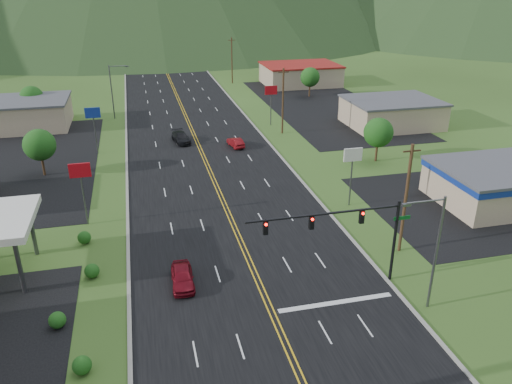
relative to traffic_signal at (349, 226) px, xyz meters
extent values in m
cylinder|color=black|center=(4.02, 0.00, -1.83)|extent=(0.24, 0.24, 7.00)
cylinder|color=black|center=(-1.98, 0.00, 1.27)|extent=(12.00, 0.18, 0.18)
cube|color=#0C591E|center=(4.42, 0.00, 0.17)|extent=(1.40, 0.06, 0.30)
cube|color=black|center=(1.02, 0.00, 0.67)|extent=(0.35, 0.28, 1.05)
sphere|color=#FF0C05|center=(1.02, -0.18, 1.02)|extent=(0.22, 0.22, 0.22)
cube|color=black|center=(-2.98, 0.00, 0.67)|extent=(0.35, 0.28, 1.05)
sphere|color=#FF0C05|center=(-2.98, -0.18, 1.02)|extent=(0.22, 0.22, 0.22)
cube|color=black|center=(-6.48, 0.00, 0.67)|extent=(0.35, 0.28, 1.05)
sphere|color=#FF0C05|center=(-6.48, -0.18, 1.02)|extent=(0.22, 0.22, 0.22)
cylinder|color=#59595E|center=(5.02, -4.00, -0.83)|extent=(0.20, 0.20, 9.00)
cylinder|color=#59595E|center=(3.58, -4.00, 3.47)|extent=(2.88, 0.12, 0.12)
cube|color=#59595E|center=(2.14, -4.00, 3.37)|extent=(0.60, 0.25, 0.18)
cylinder|color=#59595E|center=(-18.48, 56.00, -0.83)|extent=(0.20, 0.20, 9.00)
cylinder|color=#59595E|center=(-17.04, 56.00, 3.47)|extent=(2.88, 0.12, 0.12)
cube|color=#59595E|center=(-15.60, 56.00, 3.37)|extent=(0.60, 0.25, 0.18)
cylinder|color=#59595E|center=(-24.48, 5.00, -2.83)|extent=(0.36, 0.36, 5.00)
cylinder|color=#59595E|center=(-24.48, 11.00, -2.83)|extent=(0.36, 0.36, 5.00)
cube|color=tan|center=(-34.48, 54.00, -3.23)|extent=(18.00, 11.00, 4.20)
cube|color=#4C4C51|center=(-34.48, 54.00, -0.98)|extent=(18.40, 11.40, 0.30)
cube|color=tan|center=(23.52, 11.00, -3.43)|extent=(15.00, 10.00, 3.80)
cube|color=#4C4C51|center=(23.52, 11.00, -1.38)|extent=(15.40, 10.40, 0.30)
cube|color=navy|center=(23.52, 11.00, -1.88)|extent=(15.20, 10.20, 0.70)
cube|color=tan|center=(25.52, 41.00, -3.33)|extent=(14.00, 11.00, 4.00)
cube|color=#4C4C51|center=(25.52, 41.00, -1.18)|extent=(14.40, 11.40, 0.30)
cube|color=tan|center=(21.52, 76.00, -3.23)|extent=(16.00, 12.00, 4.20)
cube|color=maroon|center=(21.52, 76.00, -0.98)|extent=(16.40, 12.40, 0.30)
cylinder|color=#59595E|center=(-20.48, 16.00, -2.83)|extent=(0.16, 0.16, 5.00)
cube|color=#B50A15|center=(-20.48, 16.00, 0.37)|extent=(2.00, 0.18, 1.40)
cylinder|color=#59595E|center=(-20.48, 38.00, -2.83)|extent=(0.16, 0.16, 5.00)
cube|color=navy|center=(-20.48, 38.00, 0.37)|extent=(2.00, 0.18, 1.40)
cylinder|color=#59595E|center=(6.52, 14.00, -2.83)|extent=(0.16, 0.16, 5.00)
cube|color=white|center=(6.52, 14.00, 0.37)|extent=(2.00, 0.18, 1.40)
cylinder|color=#59595E|center=(6.52, 46.00, -2.83)|extent=(0.16, 0.16, 5.00)
cube|color=#B50A15|center=(6.52, 46.00, 0.37)|extent=(2.00, 0.18, 1.40)
cylinder|color=#382314|center=(-26.48, 31.00, -3.83)|extent=(0.30, 0.30, 3.00)
sphere|color=#1E4D16|center=(-26.48, 31.00, -1.43)|extent=(3.84, 3.84, 3.84)
cylinder|color=#382314|center=(-31.48, 58.00, -3.83)|extent=(0.30, 0.30, 3.00)
sphere|color=#1E4D16|center=(-31.48, 58.00, -1.43)|extent=(3.84, 3.84, 3.84)
cylinder|color=#382314|center=(15.52, 26.00, -3.83)|extent=(0.30, 0.30, 3.00)
sphere|color=#1E4D16|center=(15.52, 26.00, -1.43)|extent=(3.84, 3.84, 3.84)
cylinder|color=#382314|center=(19.52, 64.00, -3.83)|extent=(0.30, 0.30, 3.00)
sphere|color=#1E4D16|center=(19.52, 64.00, -1.43)|extent=(3.84, 3.84, 3.84)
cylinder|color=#382314|center=(7.02, 4.00, -0.33)|extent=(0.28, 0.28, 10.00)
cube|color=#382314|center=(7.02, 4.00, 4.07)|extent=(1.60, 0.12, 0.12)
cylinder|color=#382314|center=(7.02, 41.00, -0.33)|extent=(0.28, 0.28, 10.00)
cube|color=#382314|center=(7.02, 41.00, 4.07)|extent=(1.60, 0.12, 0.12)
cylinder|color=#382314|center=(7.02, 81.00, -0.33)|extent=(0.28, 0.28, 10.00)
cube|color=#382314|center=(7.02, 81.00, 4.07)|extent=(1.60, 0.12, 0.12)
cylinder|color=#382314|center=(7.02, 121.00, -0.33)|extent=(0.28, 0.28, 10.00)
cube|color=#382314|center=(7.02, 121.00, 4.07)|extent=(1.60, 0.12, 0.12)
imported|color=maroon|center=(-12.43, 3.13, -4.59)|extent=(1.86, 4.36, 1.47)
imported|color=black|center=(-8.77, 39.99, -4.61)|extent=(2.76, 5.22, 1.44)
imported|color=maroon|center=(-1.38, 36.11, -4.68)|extent=(2.02, 4.12, 1.30)
camera|label=1|loc=(-14.69, -30.75, 17.44)|focal=35.00mm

